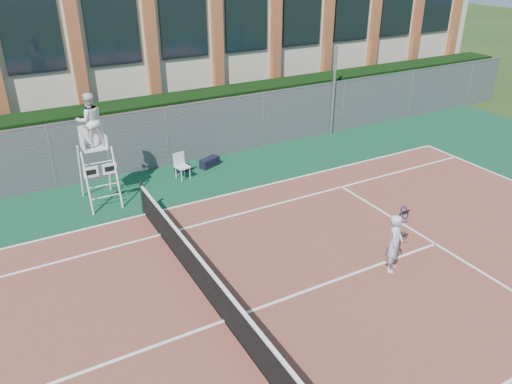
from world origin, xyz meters
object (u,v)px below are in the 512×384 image
plastic_chair (181,164)px  tennis_player (395,243)px  umpire_chair (90,123)px  steel_pole (333,92)px

plastic_chair → tennis_player: size_ratio=0.60×
plastic_chair → tennis_player: (2.57, -7.75, 0.24)m
umpire_chair → tennis_player: size_ratio=2.29×
umpire_chair → plastic_chair: 3.55m
umpire_chair → tennis_player: bearing=-53.4°
tennis_player → plastic_chair: bearing=108.3°
tennis_player → umpire_chair: bearing=126.6°
umpire_chair → plastic_chair: bearing=8.2°
plastic_chair → tennis_player: bearing=-71.7°
steel_pole → tennis_player: size_ratio=2.38×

